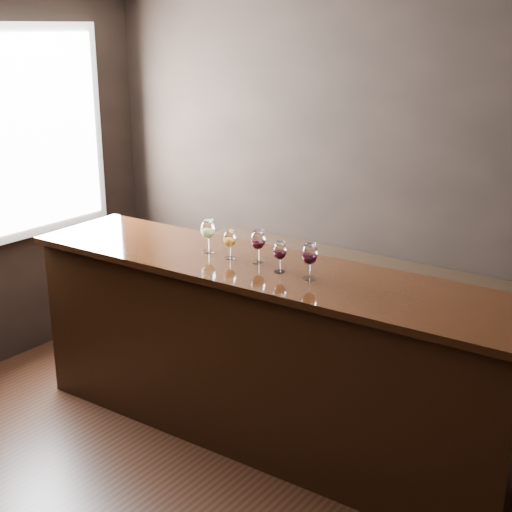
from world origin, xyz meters
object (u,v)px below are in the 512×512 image
Objects in this scene: glass_red_a at (258,241)px; glass_white at (208,230)px; glass_red_b at (280,252)px; back_bar_shelf at (364,326)px; glass_red_c at (310,255)px; bar_counter at (265,357)px; glass_amber at (230,239)px.

glass_white is at bearing -177.85° from glass_red_a.
glass_red_b is (0.58, -0.05, -0.02)m from glass_white.
back_bar_shelf is 12.57× the size of glass_red_c.
glass_red_a reaches higher than bar_counter.
back_bar_shelf is at bearing 85.90° from glass_red_b.
glass_red_a is (0.38, 0.01, -0.00)m from glass_white.
glass_amber is 0.60m from glass_red_c.
glass_amber is at bearing 175.87° from glass_red_b.
glass_white is at bearing 175.07° from glass_red_b.
glass_red_b is (0.13, -0.04, 0.72)m from bar_counter.
glass_red_c is at bearing -82.19° from back_bar_shelf.
bar_counter is 0.77m from glass_amber.
bar_counter is at bearing 173.53° from glass_red_c.
glass_red_c is at bearing -3.83° from glass_white.
glass_white reaches higher than back_bar_shelf.
glass_red_c is at bearing -2.94° from glass_amber.
glass_white is (-0.46, 0.02, 0.74)m from bar_counter.
glass_red_b reaches higher than glass_amber.
glass_red_a is (0.19, 0.04, 0.02)m from glass_amber.
glass_red_a is 0.21m from glass_red_b.
glass_white is 1.17× the size of glass_amber.
bar_counter is 0.74m from glass_red_a.
bar_counter is 17.44× the size of glass_amber.
bar_counter is 0.87m from glass_white.
glass_red_b is (0.20, -0.06, -0.01)m from glass_red_a.
glass_red_c is (0.13, -0.98, 0.82)m from back_bar_shelf.
glass_red_b is at bearing -4.13° from glass_amber.
glass_red_a is at bearing -106.56° from back_bar_shelf.
glass_amber is (0.19, -0.02, -0.02)m from glass_white.
bar_counter is 0.81m from glass_red_c.
glass_red_c reaches higher than bar_counter.
glass_red_c is (0.33, -0.04, 0.74)m from bar_counter.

